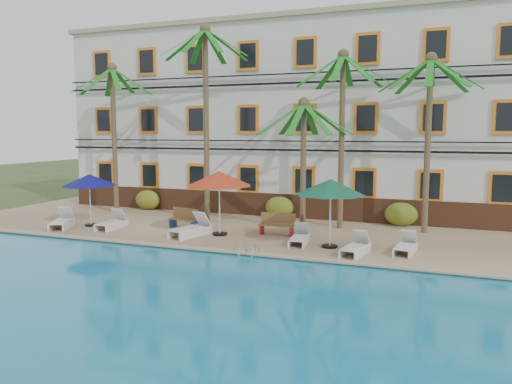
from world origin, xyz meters
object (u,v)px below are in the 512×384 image
at_px(palm_d, 342,115).
at_px(palm_e, 429,118).
at_px(palm_a, 114,118).
at_px(bench_right, 277,224).
at_px(bench_left, 185,218).
at_px(lounger_b, 112,222).
at_px(pool_ladder, 249,255).
at_px(palm_c, 303,144).
at_px(lounger_e, 356,247).
at_px(lounger_d, 300,237).
at_px(lounger_c, 192,228).
at_px(lounger_a, 62,221).
at_px(lounger_f, 406,246).
at_px(palm_b, 206,99).
at_px(umbrella_green, 331,187).
at_px(umbrella_red, 219,179).
at_px(umbrella_blue, 89,180).

xyz_separation_m(palm_d, palm_e, (3.65, 0.26, -0.18)).
distance_m(palm_a, bench_right, 11.33).
height_order(bench_left, bench_right, same).
bearing_deg(lounger_b, pool_ladder, -16.89).
distance_m(palm_c, lounger_e, 5.53).
bearing_deg(palm_e, lounger_d, -137.72).
height_order(lounger_b, lounger_c, lounger_c).
xyz_separation_m(lounger_a, lounger_b, (2.25, 0.65, -0.02)).
xyz_separation_m(lounger_b, lounger_f, (12.82, -0.04, -0.02)).
height_order(palm_b, pool_ladder, palm_b).
relative_size(lounger_a, pool_ladder, 2.75).
bearing_deg(bench_right, palm_c, 47.23).
bearing_deg(lounger_c, bench_left, 129.06).
bearing_deg(lounger_b, lounger_a, -163.85).
distance_m(palm_a, palm_c, 11.08).
distance_m(umbrella_green, pool_ladder, 3.99).
height_order(palm_d, lounger_a, palm_d).
height_order(palm_c, lounger_f, palm_c).
relative_size(palm_a, umbrella_green, 2.96).
bearing_deg(umbrella_green, umbrella_red, 173.07).
bearing_deg(lounger_d, umbrella_red, 173.19).
height_order(umbrella_blue, lounger_b, umbrella_blue).
bearing_deg(umbrella_green, lounger_e, -33.15).
relative_size(palm_c, palm_d, 0.73).
relative_size(umbrella_green, bench_right, 1.76).
bearing_deg(bench_left, umbrella_red, -18.62).
relative_size(palm_a, bench_left, 5.07).
bearing_deg(umbrella_blue, palm_b, 31.76).
distance_m(umbrella_blue, umbrella_green, 11.38).
relative_size(umbrella_red, lounger_a, 1.37).
bearing_deg(umbrella_red, palm_e, 24.10).
height_order(palm_b, palm_c, palm_b).
relative_size(bench_right, pool_ladder, 2.05).
xyz_separation_m(palm_e, lounger_e, (-2.14, -4.94, -4.67)).
xyz_separation_m(lounger_f, bench_left, (-9.72, 1.18, 0.21)).
distance_m(palm_a, lounger_e, 15.30).
distance_m(umbrella_blue, umbrella_red, 6.51).
bearing_deg(lounger_e, palm_c, 132.22).
bearing_deg(lounger_b, palm_c, 15.21).
xyz_separation_m(umbrella_green, lounger_d, (-1.23, 0.16, -2.04)).
distance_m(lounger_d, lounger_e, 2.49).
bearing_deg(lounger_b, palm_e, 17.04).
xyz_separation_m(palm_b, umbrella_blue, (-4.62, -2.86, -3.78)).
relative_size(palm_a, umbrella_blue, 3.19).
bearing_deg(bench_right, lounger_e, -30.67).
xyz_separation_m(umbrella_red, lounger_c, (-1.04, -0.57, -2.08)).
relative_size(palm_b, umbrella_red, 3.34).
relative_size(umbrella_blue, bench_right, 1.64).
height_order(umbrella_blue, bench_right, umbrella_blue).
bearing_deg(palm_e, lounger_b, -162.96).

